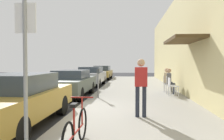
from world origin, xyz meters
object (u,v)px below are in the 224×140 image
at_px(bicycle_0, 76,130).
at_px(cafe_chair_0, 172,85).
at_px(cafe_chair_1, 169,84).
at_px(seated_patron_1, 170,80).
at_px(seated_patron_2, 168,79).
at_px(parked_car_2, 91,76).
at_px(parked_car_3, 102,72).
at_px(street_sign, 25,67).
at_px(cafe_chair_2, 167,82).
at_px(pedestrian_standing, 141,83).
at_px(parked_car_0, 17,99).
at_px(parking_meter, 98,81).
at_px(parked_car_1, 71,83).

bearing_deg(bicycle_0, cafe_chair_0, 66.92).
relative_size(cafe_chair_1, seated_patron_1, 0.67).
relative_size(seated_patron_1, seated_patron_2, 1.00).
xyz_separation_m(parked_car_2, seated_patron_2, (5.03, -3.90, 0.08)).
bearing_deg(cafe_chair_0, parked_car_3, 112.95).
height_order(parked_car_2, street_sign, street_sign).
bearing_deg(seated_patron_1, cafe_chair_1, 171.80).
height_order(seated_patron_1, cafe_chair_2, seated_patron_1).
relative_size(parked_car_2, pedestrian_standing, 2.59).
xyz_separation_m(parked_car_0, parking_meter, (1.55, 4.18, 0.15)).
bearing_deg(street_sign, bicycle_0, 53.86).
relative_size(cafe_chair_2, seated_patron_2, 0.67).
bearing_deg(parked_car_3, cafe_chair_2, -63.78).
bearing_deg(parking_meter, parked_car_1, 145.09).
height_order(parking_meter, street_sign, street_sign).
bearing_deg(parked_car_2, cafe_chair_0, -48.02).
height_order(parked_car_1, street_sign, street_sign).
bearing_deg(cafe_chair_1, street_sign, -112.42).
bearing_deg(parked_car_2, street_sign, -83.47).
bearing_deg(pedestrian_standing, cafe_chair_0, 68.98).
height_order(parking_meter, seated_patron_1, parking_meter).
distance_m(street_sign, cafe_chair_0, 8.40).
bearing_deg(parked_car_1, seated_patron_2, 16.13).
bearing_deg(street_sign, parked_car_0, 121.03).
bearing_deg(bicycle_0, parked_car_1, 106.44).
bearing_deg(pedestrian_standing, cafe_chair_2, 74.47).
height_order(parked_car_2, bicycle_0, parked_car_2).
bearing_deg(parked_car_0, pedestrian_standing, 14.03).
height_order(parked_car_0, seated_patron_1, same).
height_order(cafe_chair_1, cafe_chair_2, same).
bearing_deg(seated_patron_1, parked_car_2, 136.85).
distance_m(cafe_chair_0, pedestrian_standing, 4.59).
bearing_deg(seated_patron_1, parked_car_0, -130.44).
height_order(parking_meter, cafe_chair_2, parking_meter).
xyz_separation_m(parked_car_2, parking_meter, (1.55, -6.43, 0.15)).
bearing_deg(parking_meter, seated_patron_1, 26.31).
bearing_deg(cafe_chair_2, seated_patron_1, -86.06).
bearing_deg(parking_meter, seated_patron_2, 36.10).
distance_m(bicycle_0, seated_patron_2, 8.95).
relative_size(parked_car_0, parked_car_3, 1.00).
distance_m(parking_meter, seated_patron_1, 3.88).
relative_size(parked_car_0, seated_patron_1, 3.41).
distance_m(parked_car_3, street_sign, 19.39).
distance_m(parked_car_2, parking_meter, 6.62).
relative_size(parked_car_0, parking_meter, 3.33).
xyz_separation_m(cafe_chair_0, pedestrian_standing, (-1.64, -4.26, 0.50)).
xyz_separation_m(cafe_chair_0, cafe_chair_1, (0.00, 0.82, 0.00)).
bearing_deg(cafe_chair_2, parking_meter, -143.26).
relative_size(cafe_chair_0, seated_patron_1, 0.67).
relative_size(bicycle_0, cafe_chair_1, 1.97).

